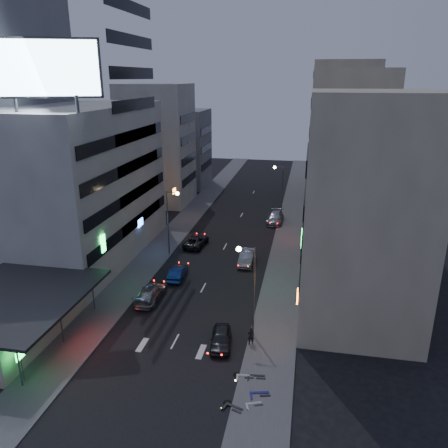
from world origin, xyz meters
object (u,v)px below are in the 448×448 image
(parked_car_left, at_px, (196,241))
(parked_car_right_far, at_px, (275,218))
(scooter_blue, at_px, (269,384))
(scooter_silver_b, at_px, (253,368))
(parked_car_right_mid, at_px, (247,257))
(scooter_black_b, at_px, (266,368))
(person, at_px, (251,336))
(road_car_silver, at_px, (150,293))
(scooter_black_a, at_px, (244,402))
(road_car_blue, at_px, (178,273))
(scooter_silver_a, at_px, (262,395))
(parked_car_right_near, at_px, (221,338))

(parked_car_left, xyz_separation_m, parked_car_right_far, (9.35, 11.64, 0.10))
(scooter_blue, height_order, scooter_silver_b, scooter_blue)
(parked_car_right_mid, distance_m, scooter_black_b, 20.70)
(parked_car_right_far, relative_size, person, 3.52)
(person, relative_size, scooter_blue, 0.76)
(road_car_silver, bearing_deg, scooter_black_a, 130.03)
(road_car_blue, relative_size, scooter_silver_a, 2.48)
(parked_car_right_near, distance_m, road_car_blue, 13.52)
(road_car_blue, xyz_separation_m, scooter_silver_a, (11.18, -17.41, -0.05))
(parked_car_right_mid, xyz_separation_m, scooter_black_a, (3.34, -23.99, -0.06))
(scooter_blue, bearing_deg, road_car_silver, 34.90)
(scooter_black_a, bearing_deg, scooter_silver_b, 18.02)
(scooter_black_a, bearing_deg, road_car_blue, 49.15)
(parked_car_right_near, bearing_deg, parked_car_left, 102.02)
(parked_car_right_mid, relative_size, scooter_black_b, 2.43)
(parked_car_right_near, relative_size, scooter_black_a, 2.07)
(road_car_silver, relative_size, scooter_silver_b, 2.78)
(parked_car_right_far, relative_size, road_car_silver, 1.07)
(parked_car_right_near, relative_size, scooter_silver_a, 2.42)
(road_car_silver, xyz_separation_m, scooter_blue, (12.81, -11.12, -0.00))
(parked_car_right_mid, distance_m, road_car_silver, 13.44)
(road_car_blue, distance_m, scooter_silver_a, 20.69)
(scooter_silver_a, height_order, scooter_blue, scooter_blue)
(parked_car_right_near, relative_size, scooter_blue, 1.98)
(road_car_blue, distance_m, scooter_blue, 20.04)
(parked_car_right_mid, relative_size, person, 3.01)
(scooter_silver_a, bearing_deg, scooter_silver_b, -2.29)
(parked_car_left, distance_m, person, 23.14)
(parked_car_right_far, bearing_deg, parked_car_right_mid, -95.05)
(road_car_silver, relative_size, scooter_black_a, 2.64)
(parked_car_right_near, height_order, parked_car_left, parked_car_left)
(parked_car_left, height_order, parked_car_right_far, parked_car_right_far)
(road_car_silver, distance_m, scooter_silver_b, 14.95)
(road_car_blue, xyz_separation_m, scooter_black_b, (11.17, -14.66, 0.03))
(parked_car_right_mid, bearing_deg, road_car_blue, -142.03)
(person, bearing_deg, parked_car_right_far, -108.50)
(parked_car_right_mid, height_order, road_car_blue, parked_car_right_mid)
(parked_car_right_mid, height_order, scooter_black_a, parked_car_right_mid)
(person, distance_m, scooter_silver_a, 6.66)
(road_car_blue, relative_size, scooter_blue, 2.03)
(parked_car_right_near, bearing_deg, road_car_silver, 135.62)
(parked_car_left, bearing_deg, parked_car_right_mid, 154.75)
(parked_car_right_near, xyz_separation_m, scooter_blue, (4.44, -4.88, 0.06))
(parked_car_right_mid, bearing_deg, scooter_black_a, -83.44)
(parked_car_left, relative_size, scooter_silver_b, 2.73)
(parked_car_left, bearing_deg, scooter_silver_a, 118.52)
(parked_car_right_mid, height_order, parked_car_left, parked_car_right_mid)
(parked_car_left, bearing_deg, road_car_silver, 92.61)
(scooter_black_a, bearing_deg, person, 24.67)
(road_car_silver, xyz_separation_m, scooter_silver_a, (12.40, -12.19, -0.11))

